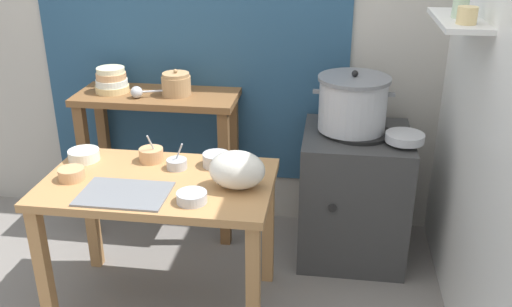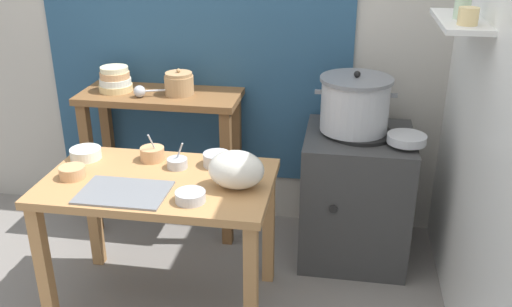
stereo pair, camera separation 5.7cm
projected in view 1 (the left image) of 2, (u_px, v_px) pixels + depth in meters
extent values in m
cube|color=#B2ADA3|center=(234.00, 19.00, 3.38)|extent=(4.40, 0.10, 2.60)
cube|color=navy|center=(191.00, 12.00, 3.34)|extent=(1.90, 0.02, 2.10)
cube|color=white|center=(499.00, 65.00, 2.40)|extent=(0.10, 3.20, 2.60)
cube|color=silver|center=(458.00, 20.00, 2.54)|extent=(0.20, 0.56, 0.02)
cylinder|color=#E5C684|center=(467.00, 15.00, 2.37)|extent=(0.08, 0.08, 0.07)
cylinder|color=#B7D1AD|center=(461.00, 8.00, 2.51)|extent=(0.07, 0.07, 0.09)
cube|color=#B27F4C|center=(158.00, 184.00, 2.70)|extent=(1.10, 0.66, 0.04)
cube|color=#B27F4C|center=(43.00, 272.00, 2.66)|extent=(0.06, 0.06, 0.68)
cube|color=#B27F4C|center=(253.00, 290.00, 2.53)|extent=(0.06, 0.06, 0.68)
cube|color=#B27F4C|center=(91.00, 213.00, 3.17)|extent=(0.06, 0.06, 0.68)
cube|color=#B27F4C|center=(268.00, 226.00, 3.04)|extent=(0.06, 0.06, 0.68)
cube|color=brown|center=(157.00, 97.00, 3.36)|extent=(0.96, 0.40, 0.04)
cube|color=brown|center=(87.00, 172.00, 3.45)|extent=(0.06, 0.06, 0.86)
cube|color=brown|center=(225.00, 180.00, 3.34)|extent=(0.06, 0.06, 0.86)
cube|color=brown|center=(105.00, 152.00, 3.73)|extent=(0.06, 0.06, 0.86)
cube|color=brown|center=(234.00, 160.00, 3.62)|extent=(0.06, 0.06, 0.86)
cube|color=#383838|center=(353.00, 195.00, 3.29)|extent=(0.60, 0.60, 0.76)
cylinder|color=black|center=(358.00, 132.00, 3.13)|extent=(0.36, 0.36, 0.02)
cylinder|color=black|center=(332.00, 208.00, 3.00)|extent=(0.04, 0.02, 0.04)
cylinder|color=#B7BABF|center=(353.00, 105.00, 3.09)|extent=(0.37, 0.37, 0.28)
cylinder|color=slate|center=(355.00, 79.00, 3.03)|extent=(0.40, 0.40, 0.02)
sphere|color=black|center=(355.00, 74.00, 3.02)|extent=(0.04, 0.04, 0.04)
cube|color=slate|center=(316.00, 91.00, 3.09)|extent=(0.04, 0.02, 0.02)
cube|color=slate|center=(392.00, 94.00, 3.04)|extent=(0.04, 0.02, 0.02)
cylinder|color=tan|center=(176.00, 86.00, 3.31)|extent=(0.17, 0.17, 0.11)
cylinder|color=tan|center=(176.00, 75.00, 3.28)|extent=(0.16, 0.16, 0.02)
sphere|color=tan|center=(175.00, 71.00, 3.27)|extent=(0.02, 0.02, 0.02)
cylinder|color=#E5C684|center=(112.00, 89.00, 3.38)|extent=(0.20, 0.20, 0.04)
cylinder|color=silver|center=(112.00, 82.00, 3.36)|extent=(0.19, 0.19, 0.04)
cylinder|color=tan|center=(111.00, 76.00, 3.35)|extent=(0.18, 0.18, 0.04)
cylinder|color=beige|center=(110.00, 70.00, 3.33)|extent=(0.16, 0.16, 0.03)
sphere|color=#B7BABF|center=(137.00, 92.00, 3.26)|extent=(0.07, 0.07, 0.07)
cylinder|color=#B7BABF|center=(161.00, 91.00, 3.28)|extent=(0.21, 0.08, 0.01)
cube|color=slate|center=(124.00, 194.00, 2.55)|extent=(0.40, 0.28, 0.01)
ellipsoid|color=silver|center=(237.00, 170.00, 2.58)|extent=(0.26, 0.19, 0.18)
cylinder|color=#B7BABF|center=(405.00, 137.00, 2.97)|extent=(0.21, 0.21, 0.04)
cylinder|color=#B7BABF|center=(177.00, 164.00, 2.81)|extent=(0.10, 0.10, 0.05)
cylinder|color=beige|center=(177.00, 161.00, 2.80)|extent=(0.09, 0.09, 0.01)
cylinder|color=#B7BABF|center=(178.00, 155.00, 2.80)|extent=(0.07, 0.04, 0.13)
cylinder|color=#B7BABF|center=(192.00, 197.00, 2.48)|extent=(0.14, 0.14, 0.05)
cylinder|color=maroon|center=(192.00, 194.00, 2.48)|extent=(0.12, 0.12, 0.01)
cylinder|color=tan|center=(151.00, 155.00, 2.88)|extent=(0.12, 0.12, 0.07)
cylinder|color=#337238|center=(151.00, 150.00, 2.87)|extent=(0.10, 0.10, 0.01)
cylinder|color=#B7BABF|center=(153.00, 147.00, 2.86)|extent=(0.04, 0.07, 0.15)
cylinder|color=#B7BABF|center=(216.00, 160.00, 2.83)|extent=(0.14, 0.14, 0.07)
cylinder|color=#BFB28C|center=(216.00, 155.00, 2.82)|extent=(0.12, 0.12, 0.01)
cylinder|color=tan|center=(72.00, 174.00, 2.69)|extent=(0.12, 0.12, 0.06)
cylinder|color=brown|center=(71.00, 170.00, 2.68)|extent=(0.11, 0.11, 0.01)
cylinder|color=silver|center=(84.00, 155.00, 2.90)|extent=(0.16, 0.16, 0.05)
cylinder|color=maroon|center=(83.00, 151.00, 2.89)|extent=(0.13, 0.13, 0.01)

